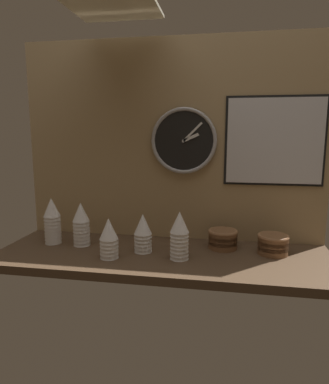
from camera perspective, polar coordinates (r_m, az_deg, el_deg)
The scene contains 12 objects.
ground_plane at distance 1.68m, azimuth -0.32°, elevation -10.72°, with size 1.60×0.56×0.04m, color #4C3826.
wall_tiled_back at distance 1.83m, azimuth 1.15°, elevation 8.47°, with size 1.60×0.03×1.05m.
cup_stack_center_left at distance 1.60m, azimuth -9.25°, elevation -7.60°, with size 0.09×0.09×0.19m.
cup_stack_center at distance 1.66m, azimuth -3.60°, elevation -6.81°, with size 0.09×0.09×0.19m.
cup_stack_left at distance 1.80m, azimuth -13.71°, elevation -5.19°, with size 0.09×0.09×0.22m.
cup_stack_far_left at distance 1.87m, azimuth -18.19°, elevation -4.55°, with size 0.09×0.09×0.24m.
cup_stack_center_right at distance 1.56m, azimuth 2.50°, elevation -7.22°, with size 0.09×0.09×0.22m.
bowl_stack_far_right at distance 1.72m, azimuth 17.63°, elevation -8.19°, with size 0.15×0.15×0.09m.
bowl_stack_right at distance 1.74m, azimuth 9.70°, elevation -7.62°, with size 0.15×0.15×0.09m.
wall_clock at distance 1.79m, azimuth 3.23°, elevation 8.51°, with size 0.34×0.03×0.34m.
menu_board at distance 1.81m, azimuth 17.88°, elevation 8.07°, with size 0.49×0.01×0.45m.
ceiling_light_panel at distance 1.71m, azimuth -8.84°, elevation 28.50°, with size 0.40×0.40×0.02m.
Camera 1 is at (0.28, -1.54, 0.57)m, focal length 32.00 mm.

